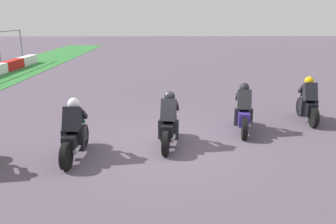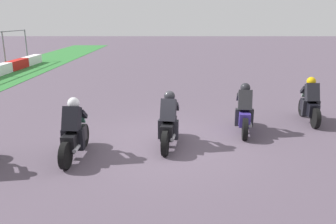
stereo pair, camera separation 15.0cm
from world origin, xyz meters
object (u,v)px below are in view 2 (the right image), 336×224
object	(u,v)px
rider_lane_b	(244,112)
rider_lane_c	(169,124)
rider_lane_d	(74,133)
rider_lane_a	(310,104)

from	to	relation	value
rider_lane_b	rider_lane_c	bearing A→B (deg)	125.22
rider_lane_b	rider_lane_d	bearing A→B (deg)	121.26
rider_lane_a	rider_lane_b	xyz separation A→B (m)	(-1.09, 2.44, 0.00)
rider_lane_c	rider_lane_d	distance (m)	2.48
rider_lane_a	rider_lane_b	world-z (taller)	same
rider_lane_a	rider_lane_c	world-z (taller)	same
rider_lane_a	rider_lane_b	bearing A→B (deg)	119.35
rider_lane_b	rider_lane_c	world-z (taller)	same
rider_lane_c	rider_lane_a	bearing A→B (deg)	-56.87
rider_lane_c	rider_lane_d	xyz separation A→B (m)	(-0.79, 2.35, 0.00)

